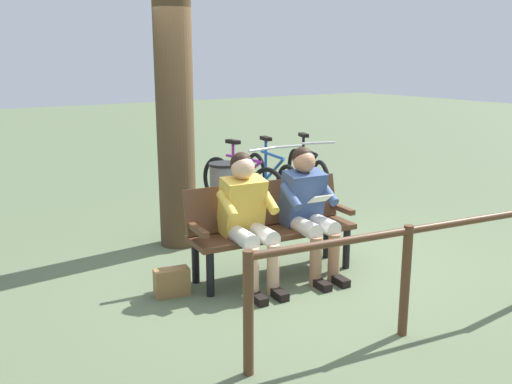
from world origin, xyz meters
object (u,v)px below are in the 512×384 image
object	(u,v)px
person_reading	(308,205)
tree_trunk	(174,87)
person_companion	(247,214)
litter_bin	(225,199)
bicycle_silver	(271,180)
handbag	(172,282)
bicycle_red	(307,175)
bench	(270,222)
bicycle_purple	(242,184)

from	to	relation	value
person_reading	tree_trunk	size ratio (longest dim) A/B	0.35
tree_trunk	person_companion	bearing A→B (deg)	90.58
litter_bin	bicycle_silver	distance (m)	1.50
handbag	litter_bin	xyz separation A→B (m)	(-1.24, -1.22, 0.31)
litter_bin	person_reading	bearing A→B (deg)	92.89
bicycle_red	bicycle_silver	world-z (taller)	same
litter_bin	bench	bearing A→B (deg)	79.39
bench	bicycle_purple	world-z (taller)	bicycle_purple
person_reading	litter_bin	size ratio (longest dim) A/B	1.41
bench	person_companion	xyz separation A→B (m)	(0.33, 0.13, 0.16)
person_companion	litter_bin	bearing A→B (deg)	-106.72
tree_trunk	bicycle_red	world-z (taller)	tree_trunk
bench	bicycle_purple	xyz separation A→B (m)	(-0.99, -2.07, -0.15)
litter_bin	bicycle_red	bearing A→B (deg)	-155.87
person_reading	handbag	world-z (taller)	person_reading
person_reading	person_companion	distance (m)	0.64
handbag	person_companion	bearing A→B (deg)	167.45
person_reading	tree_trunk	world-z (taller)	tree_trunk
bench	bicycle_red	size ratio (longest dim) A/B	1.02
bench	handbag	world-z (taller)	bench
person_reading	bicycle_purple	size ratio (longest dim) A/B	0.72
bench	bicycle_silver	bearing A→B (deg)	-119.59
person_companion	bicycle_red	bearing A→B (deg)	-132.09
person_reading	bicycle_silver	size ratio (longest dim) A/B	0.72
tree_trunk	bicycle_purple	size ratio (longest dim) A/B	2.05
bench	person_reading	xyz separation A→B (m)	(-0.30, 0.20, 0.16)
bicycle_red	bicycle_silver	xyz separation A→B (m)	(0.63, -0.00, 0.00)
person_reading	bicycle_silver	bearing A→B (deg)	-111.45
person_reading	tree_trunk	xyz separation A→B (m)	(0.65, -1.45, 1.04)
bench	bicycle_red	bearing A→B (deg)	-129.64
handbag	litter_bin	distance (m)	1.77
tree_trunk	bicycle_silver	xyz separation A→B (m)	(-1.82, -0.82, -1.35)
person_companion	litter_bin	world-z (taller)	person_companion
litter_bin	bicycle_silver	xyz separation A→B (m)	(-1.24, -0.84, -0.07)
litter_bin	bicycle_purple	distance (m)	1.12
person_reading	bicycle_purple	xyz separation A→B (m)	(-0.68, -2.26, -0.31)
bench	handbag	bearing A→B (deg)	4.58
person_reading	handbag	distance (m)	1.44
tree_trunk	bicycle_red	size ratio (longest dim) A/B	2.12
handbag	litter_bin	bearing A→B (deg)	-135.62
handbag	tree_trunk	bearing A→B (deg)	-118.30
handbag	bicycle_red	world-z (taller)	bicycle_red
handbag	bicycle_red	xyz separation A→B (m)	(-3.11, -2.05, 0.24)
bench	bicycle_silver	size ratio (longest dim) A/B	0.98
bicycle_purple	litter_bin	bearing A→B (deg)	-51.40
person_reading	handbag	bearing A→B (deg)	-3.60
person_reading	litter_bin	xyz separation A→B (m)	(0.07, -1.43, -0.24)
bench	litter_bin	bearing A→B (deg)	-94.92
person_companion	tree_trunk	bearing A→B (deg)	-83.72
person_companion	tree_trunk	distance (m)	1.74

